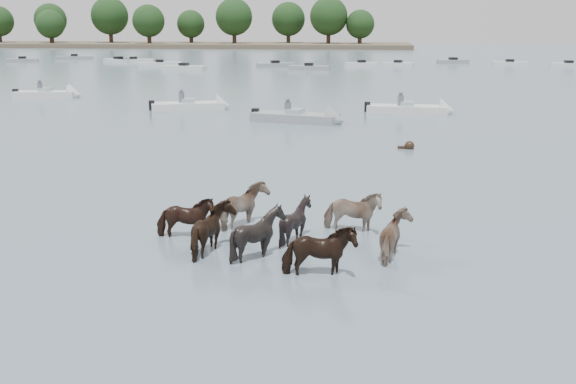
# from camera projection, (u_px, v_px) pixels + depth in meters

# --- Properties ---
(ground) EXTENTS (400.00, 400.00, 0.00)m
(ground) POSITION_uv_depth(u_px,v_px,m) (276.00, 274.00, 14.00)
(ground) COLOR slate
(ground) RESTS_ON ground
(shoreline) EXTENTS (160.00, 30.00, 1.00)m
(shoreline) POSITION_uv_depth(u_px,v_px,m) (94.00, 45.00, 166.90)
(shoreline) COLOR #4C4233
(shoreline) RESTS_ON ground
(pony_herd) EXTENTS (6.70, 4.49, 1.37)m
(pony_herd) POSITION_uv_depth(u_px,v_px,m) (280.00, 228.00, 15.61)
(pony_herd) COLOR black
(pony_herd) RESTS_ON ground
(swimming_pony) EXTENTS (0.72, 0.44, 0.44)m
(swimming_pony) POSITION_uv_depth(u_px,v_px,m) (408.00, 146.00, 28.20)
(swimming_pony) COLOR black
(swimming_pony) RESTS_ON ground
(motorboat_a) EXTENTS (5.19, 3.07, 1.92)m
(motorboat_a) POSITION_uv_depth(u_px,v_px,m) (200.00, 106.00, 41.25)
(motorboat_a) COLOR silver
(motorboat_a) RESTS_ON ground
(motorboat_b) EXTENTS (5.49, 2.78, 1.92)m
(motorboat_b) POSITION_uv_depth(u_px,v_px,m) (308.00, 119.00, 35.76)
(motorboat_b) COLOR gray
(motorboat_b) RESTS_ON ground
(motorboat_c) EXTENTS (5.45, 1.84, 1.92)m
(motorboat_c) POSITION_uv_depth(u_px,v_px,m) (420.00, 110.00, 39.41)
(motorboat_c) COLOR silver
(motorboat_c) RESTS_ON ground
(motorboat_f) EXTENTS (5.10, 2.33, 1.92)m
(motorboat_f) POSITION_uv_depth(u_px,v_px,m) (56.00, 95.00, 48.23)
(motorboat_f) COLOR silver
(motorboat_f) RESTS_ON ground
(distant_flotilla) EXTENTS (106.55, 25.19, 0.93)m
(distant_flotilla) POSITION_uv_depth(u_px,v_px,m) (353.00, 63.00, 87.32)
(distant_flotilla) COLOR gray
(distant_flotilla) RESTS_ON ground
(treeline) EXTENTS (144.48, 19.43, 12.27)m
(treeline) POSITION_uv_depth(u_px,v_px,m) (112.00, 20.00, 164.61)
(treeline) COLOR #382619
(treeline) RESTS_ON ground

